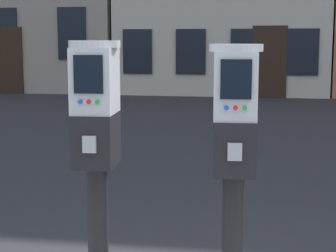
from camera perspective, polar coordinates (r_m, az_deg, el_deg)
parking_meter_near_kerb at (r=2.44m, az=-7.23°, el=-2.46°), size 0.23×0.26×1.50m
parking_meter_twin_adjacent at (r=2.34m, az=6.68°, el=-3.18°), size 0.23×0.26×1.49m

